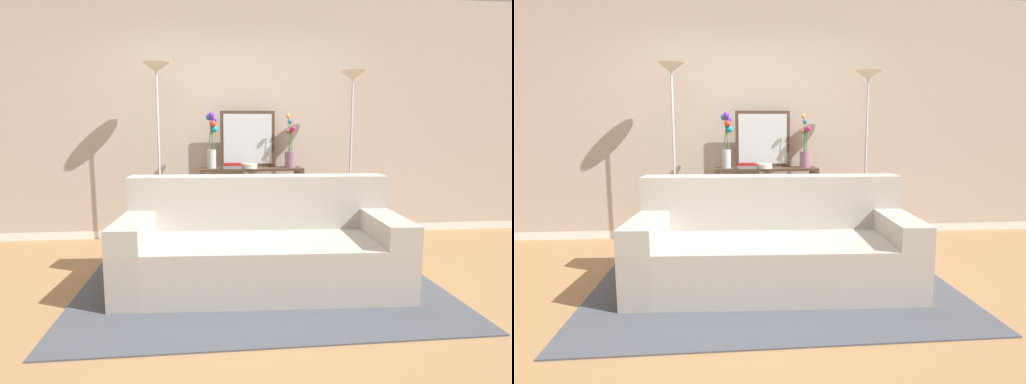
% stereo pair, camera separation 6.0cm
% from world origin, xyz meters
% --- Properties ---
extents(ground_plane, '(16.00, 16.00, 0.02)m').
position_xyz_m(ground_plane, '(0.00, 0.00, -0.01)').
color(ground_plane, '#9E754C').
extents(back_wall, '(12.00, 0.15, 2.80)m').
position_xyz_m(back_wall, '(0.00, 1.97, 1.40)').
color(back_wall, white).
rests_on(back_wall, ground).
extents(area_rug, '(2.90, 1.82, 0.01)m').
position_xyz_m(area_rug, '(0.21, 0.07, 0.01)').
color(area_rug, '#474C56').
rests_on(area_rug, ground).
extents(couch, '(2.28, 1.09, 0.88)m').
position_xyz_m(couch, '(0.21, 0.23, 0.31)').
color(couch, '#ADA89E').
rests_on(couch, ground).
extents(console_table, '(1.14, 0.33, 0.85)m').
position_xyz_m(console_table, '(0.26, 1.58, 0.57)').
color(console_table, '#473323').
rests_on(console_table, ground).
extents(floor_lamp_left, '(0.28, 0.28, 1.96)m').
position_xyz_m(floor_lamp_left, '(-0.74, 1.49, 1.54)').
color(floor_lamp_left, silver).
rests_on(floor_lamp_left, ground).
extents(floor_lamp_right, '(0.28, 0.28, 1.91)m').
position_xyz_m(floor_lamp_right, '(1.38, 1.49, 1.50)').
color(floor_lamp_right, silver).
rests_on(floor_lamp_right, ground).
extents(wall_mirror, '(0.62, 0.02, 0.63)m').
position_xyz_m(wall_mirror, '(0.24, 1.72, 1.17)').
color(wall_mirror, '#473323').
rests_on(wall_mirror, console_table).
extents(vase_tall_flowers, '(0.13, 0.13, 0.61)m').
position_xyz_m(vase_tall_flowers, '(-0.17, 1.57, 1.15)').
color(vase_tall_flowers, silver).
rests_on(vase_tall_flowers, console_table).
extents(vase_short_flowers, '(0.12, 0.12, 0.59)m').
position_xyz_m(vase_short_flowers, '(0.71, 1.59, 1.03)').
color(vase_short_flowers, gray).
rests_on(vase_short_flowers, console_table).
extents(fruit_bowl, '(0.16, 0.16, 0.06)m').
position_xyz_m(fruit_bowl, '(0.24, 1.49, 0.88)').
color(fruit_bowl, silver).
rests_on(fruit_bowl, console_table).
extents(book_stack, '(0.22, 0.14, 0.06)m').
position_xyz_m(book_stack, '(0.05, 1.50, 0.88)').
color(book_stack, slate).
rests_on(book_stack, console_table).
extents(book_row_under_console, '(0.37, 0.18, 0.13)m').
position_xyz_m(book_row_under_console, '(-0.01, 1.58, 0.06)').
color(book_row_under_console, tan).
rests_on(book_row_under_console, ground).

